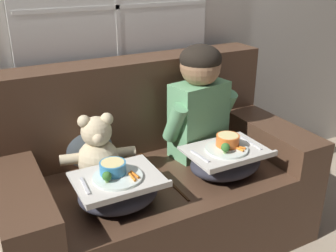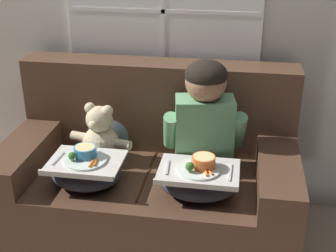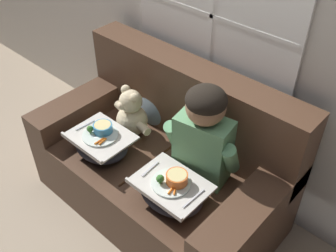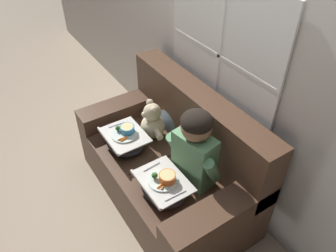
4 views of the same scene
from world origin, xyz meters
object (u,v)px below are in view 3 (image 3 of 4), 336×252
throw_pillow_behind_child (221,140)px  couch (164,164)px  lap_tray_child (171,191)px  teddy_bear (131,115)px  lap_tray_teddy (101,143)px  throw_pillow_behind_teddy (151,102)px  child_figure (204,131)px

throw_pillow_behind_child → couch: bearing=-147.6°
couch → lap_tray_child: couch is taller
teddy_bear → lap_tray_child: bearing=-24.1°
lap_tray_teddy → throw_pillow_behind_child: bearing=37.4°
lap_tray_child → lap_tray_teddy: size_ratio=1.06×
throw_pillow_behind_teddy → teddy_bear: teddy_bear is taller
teddy_bear → lap_tray_child: teddy_bear is taller
couch → lap_tray_child: 0.44m
throw_pillow_behind_teddy → lap_tray_teddy: 0.47m
throw_pillow_behind_child → child_figure: size_ratio=0.55×
couch → child_figure: size_ratio=2.56×
throw_pillow_behind_child → lap_tray_child: bearing=-89.9°
teddy_bear → lap_tray_teddy: size_ratio=0.99×
lap_tray_teddy → teddy_bear: bearing=90.1°
throw_pillow_behind_teddy → lap_tray_teddy: bearing=-90.1°
throw_pillow_behind_teddy → teddy_bear: size_ratio=0.93×
couch → teddy_bear: bearing=-180.0°
lap_tray_teddy → lap_tray_child: bearing=-0.1°
child_figure → throw_pillow_behind_child: bearing=90.1°
couch → lap_tray_teddy: 0.44m
child_figure → teddy_bear: 0.63m
child_figure → lap_tray_teddy: bearing=-155.6°
throw_pillow_behind_teddy → lap_tray_child: size_ratio=0.87×
lap_tray_child → throw_pillow_behind_child: bearing=90.1°
lap_tray_child → couch: bearing=138.2°
lap_tray_child → teddy_bear: bearing=155.9°
throw_pillow_behind_child → teddy_bear: teddy_bear is taller
couch → throw_pillow_behind_child: bearing=32.4°
throw_pillow_behind_teddy → lap_tray_teddy: size_ratio=0.92×
throw_pillow_behind_child → lap_tray_teddy: bearing=-142.6°
lap_tray_teddy → couch: bearing=41.8°
child_figure → teddy_bear: child_figure is taller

